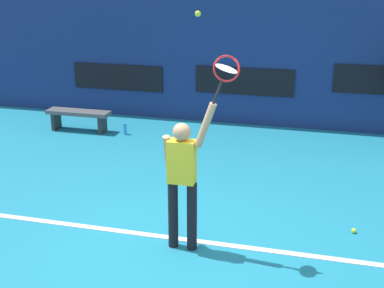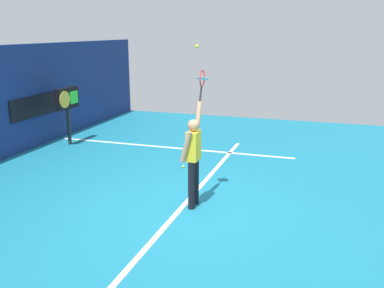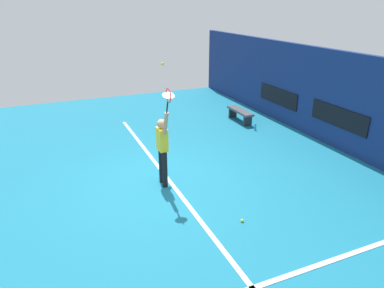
{
  "view_description": "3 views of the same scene",
  "coord_description": "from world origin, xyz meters",
  "px_view_note": "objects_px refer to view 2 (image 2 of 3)",
  "views": [
    {
      "loc": [
        1.82,
        -5.83,
        3.56
      ],
      "look_at": [
        0.07,
        0.84,
        1.16
      ],
      "focal_mm": 49.89,
      "sensor_mm": 36.0,
      "label": 1
    },
    {
      "loc": [
        -7.18,
        -2.29,
        3.26
      ],
      "look_at": [
        0.36,
        0.17,
        1.17
      ],
      "focal_mm": 40.45,
      "sensor_mm": 36.0,
      "label": 2
    },
    {
      "loc": [
        7.48,
        -2.3,
        4.2
      ],
      "look_at": [
        0.43,
        0.72,
        1.08
      ],
      "focal_mm": 32.71,
      "sensor_mm": 36.0,
      "label": 3
    }
  ],
  "objects_px": {
    "tennis_ball": "(197,46)",
    "scoreboard_clock": "(67,101)",
    "tennis_player": "(193,155)",
    "spare_ball": "(183,166)",
    "tennis_racket": "(202,80)"
  },
  "relations": [
    {
      "from": "tennis_ball",
      "to": "scoreboard_clock",
      "type": "bearing_deg",
      "value": 57.85
    },
    {
      "from": "tennis_player",
      "to": "spare_ball",
      "type": "relative_size",
      "value": 29.01
    },
    {
      "from": "tennis_racket",
      "to": "tennis_ball",
      "type": "height_order",
      "value": "tennis_ball"
    },
    {
      "from": "tennis_racket",
      "to": "tennis_ball",
      "type": "bearing_deg",
      "value": -179.96
    },
    {
      "from": "tennis_racket",
      "to": "tennis_ball",
      "type": "distance_m",
      "value": 0.71
    },
    {
      "from": "tennis_racket",
      "to": "spare_ball",
      "type": "xyz_separation_m",
      "value": [
        1.65,
        0.96,
        -2.31
      ]
    },
    {
      "from": "tennis_racket",
      "to": "tennis_ball",
      "type": "relative_size",
      "value": 9.2
    },
    {
      "from": "tennis_player",
      "to": "spare_ball",
      "type": "distance_m",
      "value": 2.56
    },
    {
      "from": "tennis_player",
      "to": "tennis_ball",
      "type": "height_order",
      "value": "tennis_ball"
    },
    {
      "from": "tennis_player",
      "to": "spare_ball",
      "type": "bearing_deg",
      "value": 23.82
    },
    {
      "from": "tennis_player",
      "to": "scoreboard_clock",
      "type": "distance_m",
      "value": 5.86
    },
    {
      "from": "tennis_racket",
      "to": "scoreboard_clock",
      "type": "xyz_separation_m",
      "value": [
        2.74,
        4.87,
        -1.05
      ]
    },
    {
      "from": "tennis_player",
      "to": "spare_ball",
      "type": "xyz_separation_m",
      "value": [
        2.17,
        0.96,
        -0.98
      ]
    },
    {
      "from": "tennis_racket",
      "to": "scoreboard_clock",
      "type": "relative_size",
      "value": 0.37
    },
    {
      "from": "tennis_player",
      "to": "tennis_racket",
      "type": "distance_m",
      "value": 1.43
    }
  ]
}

